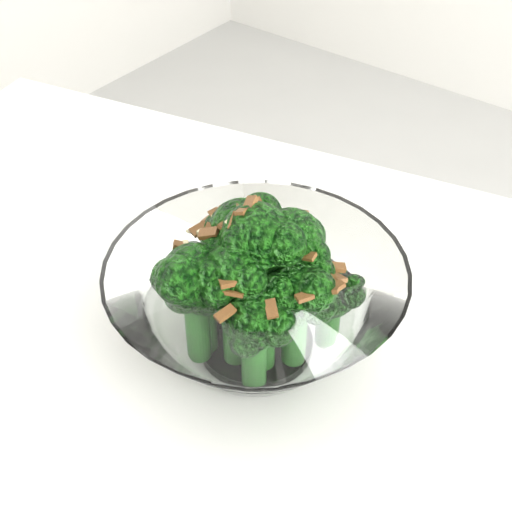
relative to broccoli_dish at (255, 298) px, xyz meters
The scene contains 1 object.
broccoli_dish is the anchor object (origin of this frame).
Camera 1 is at (-0.05, -0.32, 1.15)m, focal length 55.00 mm.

